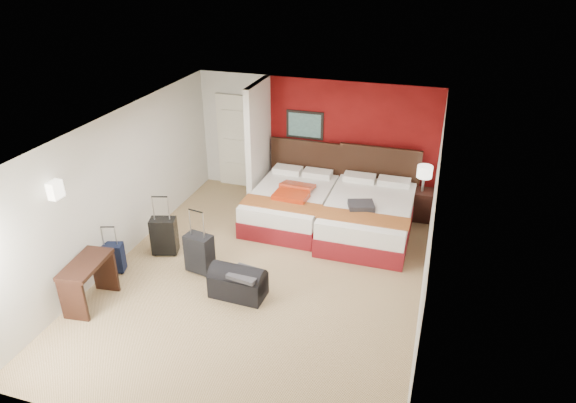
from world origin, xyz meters
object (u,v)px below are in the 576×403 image
at_px(red_suitcase_open, 294,191).
at_px(duffel_bag, 238,284).
at_px(table_lamp, 424,179).
at_px(suitcase_black, 164,237).
at_px(suitcase_navy, 113,259).
at_px(bed_left, 291,205).
at_px(bed_right, 368,218).
at_px(suitcase_charcoal, 200,254).
at_px(desk, 89,284).
at_px(nightstand, 420,205).

height_order(red_suitcase_open, duffel_bag, red_suitcase_open).
xyz_separation_m(table_lamp, duffel_bag, (-2.47, -3.37, -0.64)).
distance_m(suitcase_black, suitcase_navy, 0.92).
relative_size(bed_left, bed_right, 0.93).
bearing_deg(bed_left, suitcase_charcoal, -111.48).
relative_size(bed_right, desk, 2.49).
height_order(table_lamp, duffel_bag, table_lamp).
height_order(bed_left, table_lamp, table_lamp).
bearing_deg(duffel_bag, red_suitcase_open, 88.62).
bearing_deg(suitcase_navy, table_lamp, 18.45).
height_order(suitcase_black, desk, desk).
distance_m(table_lamp, suitcase_navy, 5.79).
height_order(nightstand, desk, desk).
distance_m(bed_left, bed_right, 1.53).
height_order(red_suitcase_open, nightstand, red_suitcase_open).
bearing_deg(suitcase_charcoal, bed_left, 77.74).
bearing_deg(bed_left, duffel_bag, -90.11).
distance_m(nightstand, duffel_bag, 4.18).
distance_m(bed_left, suitcase_black, 2.52).
bearing_deg(desk, duffel_bag, 16.70).
bearing_deg(nightstand, bed_left, -162.99).
bearing_deg(suitcase_charcoal, suitcase_black, 168.98).
distance_m(bed_right, suitcase_charcoal, 3.17).
bearing_deg(duffel_bag, nightstand, 56.12).
bearing_deg(desk, bed_right, 36.55).
relative_size(bed_left, desk, 2.32).
height_order(bed_left, duffel_bag, bed_left).
relative_size(suitcase_navy, desk, 0.55).
relative_size(bed_right, suitcase_charcoal, 3.42).
xyz_separation_m(duffel_bag, desk, (-2.01, -0.85, 0.16)).
relative_size(nightstand, table_lamp, 1.16).
relative_size(bed_left, suitcase_black, 3.19).
bearing_deg(red_suitcase_open, desk, -119.67).
bearing_deg(duffel_bag, suitcase_navy, -177.42).
bearing_deg(suitcase_charcoal, suitcase_navy, -151.95).
bearing_deg(suitcase_black, nightstand, 16.22).
relative_size(bed_right, suitcase_black, 3.42).
distance_m(nightstand, desk, 6.15).
bearing_deg(nightstand, bed_right, -135.68).
bearing_deg(duffel_bag, suitcase_charcoal, 155.84).
xyz_separation_m(bed_right, duffel_bag, (-1.58, -2.47, -0.12)).
bearing_deg(bed_right, bed_left, 176.16).
height_order(table_lamp, suitcase_navy, table_lamp).
bearing_deg(desk, nightstand, 37.16).
xyz_separation_m(bed_right, desk, (-3.60, -3.31, 0.04)).
xyz_separation_m(suitcase_charcoal, suitcase_navy, (-1.35, -0.43, -0.08)).
height_order(suitcase_black, suitcase_navy, suitcase_black).
xyz_separation_m(nightstand, suitcase_navy, (-4.66, -3.38, -0.05)).
height_order(suitcase_charcoal, desk, desk).
distance_m(suitcase_black, suitcase_charcoal, 0.89).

